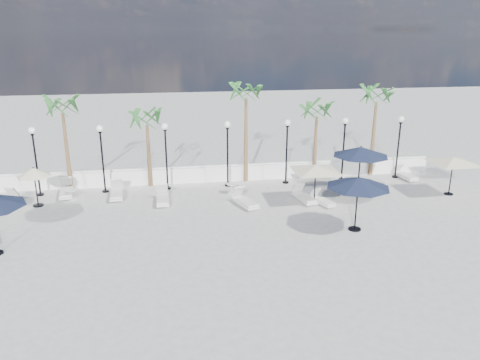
{
  "coord_description": "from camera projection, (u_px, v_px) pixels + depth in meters",
  "views": [
    {
      "loc": [
        -3.36,
        -19.39,
        8.79
      ],
      "look_at": [
        0.16,
        2.9,
        1.5
      ],
      "focal_mm": 35.0,
      "sensor_mm": 36.0,
      "label": 1
    }
  ],
  "objects": [
    {
      "name": "side_table_0",
      "position": [
        72.0,
        194.0,
        25.26
      ],
      "size": [
        0.55,
        0.55,
        0.53
      ],
      "color": "silver",
      "rests_on": "ground"
    },
    {
      "name": "parasol_cream_sq_a",
      "position": [
        316.0,
        165.0,
        24.19
      ],
      "size": [
        4.57,
        4.57,
        2.25
      ],
      "color": "black",
      "rests_on": "ground"
    },
    {
      "name": "lamppost_1",
      "position": [
        102.0,
        149.0,
        25.73
      ],
      "size": [
        0.36,
        0.36,
        3.84
      ],
      "color": "black",
      "rests_on": "ground"
    },
    {
      "name": "lamppost_5",
      "position": [
        344.0,
        140.0,
        27.8
      ],
      "size": [
        0.36,
        0.36,
        3.84
      ],
      "color": "black",
      "rests_on": "ground"
    },
    {
      "name": "lounger_5",
      "position": [
        322.0,
        200.0,
        24.6
      ],
      "size": [
        1.05,
        1.76,
        0.63
      ],
      "rotation": [
        0.0,
        0.0,
        0.33
      ],
      "color": "silver",
      "rests_on": "ground"
    },
    {
      "name": "side_table_2",
      "position": [
        386.0,
        184.0,
        27.0
      ],
      "size": [
        0.47,
        0.47,
        0.46
      ],
      "color": "silver",
      "rests_on": "ground"
    },
    {
      "name": "balustrade",
      "position": [
        226.0,
        173.0,
        28.33
      ],
      "size": [
        26.0,
        0.3,
        1.01
      ],
      "color": "white",
      "rests_on": "ground"
    },
    {
      "name": "palm_3",
      "position": [
        317.0,
        114.0,
        27.89
      ],
      "size": [
        2.6,
        2.6,
        4.9
      ],
      "color": "brown",
      "rests_on": "ground"
    },
    {
      "name": "lamppost_0",
      "position": [
        35.0,
        152.0,
        25.21
      ],
      "size": [
        0.36,
        0.36,
        3.84
      ],
      "color": "black",
      "rests_on": "ground"
    },
    {
      "name": "lounger_4",
      "position": [
        245.0,
        201.0,
        24.38
      ],
      "size": [
        1.28,
        2.14,
        0.76
      ],
      "rotation": [
        0.0,
        0.0,
        0.33
      ],
      "color": "silver",
      "rests_on": "ground"
    },
    {
      "name": "lamppost_3",
      "position": [
        228.0,
        145.0,
        26.77
      ],
      "size": [
        0.36,
        0.36,
        3.84
      ],
      "color": "black",
      "rests_on": "ground"
    },
    {
      "name": "parasol_navy_mid",
      "position": [
        361.0,
        152.0,
        25.48
      ],
      "size": [
        3.08,
        3.08,
        2.76
      ],
      "color": "black",
      "rests_on": "ground"
    },
    {
      "name": "parasol_navy_right",
      "position": [
        358.0,
        183.0,
        20.81
      ],
      "size": [
        2.9,
        2.9,
        2.6
      ],
      "color": "black",
      "rests_on": "ground"
    },
    {
      "name": "parasol_cream_sq_b",
      "position": [
        454.0,
        157.0,
        25.46
      ],
      "size": [
        4.61,
        4.61,
        2.31
      ],
      "color": "black",
      "rests_on": "ground"
    },
    {
      "name": "lamppost_4",
      "position": [
        287.0,
        142.0,
        27.28
      ],
      "size": [
        0.36,
        0.36,
        3.84
      ],
      "color": "black",
      "rests_on": "ground"
    },
    {
      "name": "lounger_6",
      "position": [
        405.0,
        175.0,
        28.82
      ],
      "size": [
        0.89,
        1.94,
        0.7
      ],
      "rotation": [
        0.0,
        0.0,
        0.16
      ],
      "color": "silver",
      "rests_on": "ground"
    },
    {
      "name": "parasol_cream_small",
      "position": [
        34.0,
        173.0,
        23.86
      ],
      "size": [
        1.72,
        1.72,
        2.12
      ],
      "color": "black",
      "rests_on": "ground"
    },
    {
      "name": "lounger_1",
      "position": [
        66.0,
        191.0,
        25.85
      ],
      "size": [
        0.99,
        2.17,
        0.79
      ],
      "rotation": [
        0.0,
        0.0,
        0.15
      ],
      "color": "silver",
      "rests_on": "ground"
    },
    {
      "name": "side_table_1",
      "position": [
        232.0,
        188.0,
        26.15
      ],
      "size": [
        0.59,
        0.59,
        0.57
      ],
      "color": "silver",
      "rests_on": "ground"
    },
    {
      "name": "palm_1",
      "position": [
        147.0,
        123.0,
        26.46
      ],
      "size": [
        2.6,
        2.6,
        4.7
      ],
      "color": "brown",
      "rests_on": "ground"
    },
    {
      "name": "palm_4",
      "position": [
        376.0,
        100.0,
        28.19
      ],
      "size": [
        2.6,
        2.6,
        5.7
      ],
      "color": "brown",
      "rests_on": "ground"
    },
    {
      "name": "lamppost_6",
      "position": [
        399.0,
        138.0,
        28.32
      ],
      "size": [
        0.36,
        0.36,
        3.84
      ],
      "color": "black",
      "rests_on": "ground"
    },
    {
      "name": "lounger_3",
      "position": [
        162.0,
        198.0,
        24.82
      ],
      "size": [
        0.7,
        2.01,
        0.75
      ],
      "rotation": [
        0.0,
        0.0,
        0.02
      ],
      "color": "silver",
      "rests_on": "ground"
    },
    {
      "name": "lounger_0",
      "position": [
        2.0,
        203.0,
        24.07
      ],
      "size": [
        1.49,
        2.21,
        0.8
      ],
      "rotation": [
        0.0,
        0.0,
        -0.42
      ],
      "color": "silver",
      "rests_on": "ground"
    },
    {
      "name": "palm_0",
      "position": [
        62.0,
        111.0,
        25.56
      ],
      "size": [
        2.6,
        2.6,
        5.5
      ],
      "color": "brown",
      "rests_on": "ground"
    },
    {
      "name": "lounger_2",
      "position": [
        117.0,
        193.0,
        25.61
      ],
      "size": [
        0.78,
        2.09,
        0.77
      ],
      "rotation": [
        0.0,
        0.0,
        0.05
      ],
      "color": "silver",
      "rests_on": "ground"
    },
    {
      "name": "ground",
      "position": [
        246.0,
        230.0,
        21.42
      ],
      "size": [
        100.0,
        100.0,
        0.0
      ],
      "primitive_type": "plane",
      "color": "gray",
      "rests_on": "ground"
    },
    {
      "name": "lamppost_2",
      "position": [
        166.0,
        147.0,
        26.25
      ],
      "size": [
        0.36,
        0.36,
        3.84
      ],
      "color": "black",
      "rests_on": "ground"
    },
    {
      "name": "palm_2",
      "position": [
        246.0,
        96.0,
        26.89
      ],
      "size": [
        2.6,
        2.6,
        6.1
      ],
      "color": "brown",
      "rests_on": "ground"
    },
    {
      "name": "lounger_7",
      "position": [
        304.0,
        197.0,
        25.04
      ],
      "size": [
        0.95,
        2.0,
        0.72
      ],
      "rotation": [
        0.0,
        0.0,
        0.18
      ],
      "color": "silver",
      "rests_on": "ground"
    }
  ]
}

